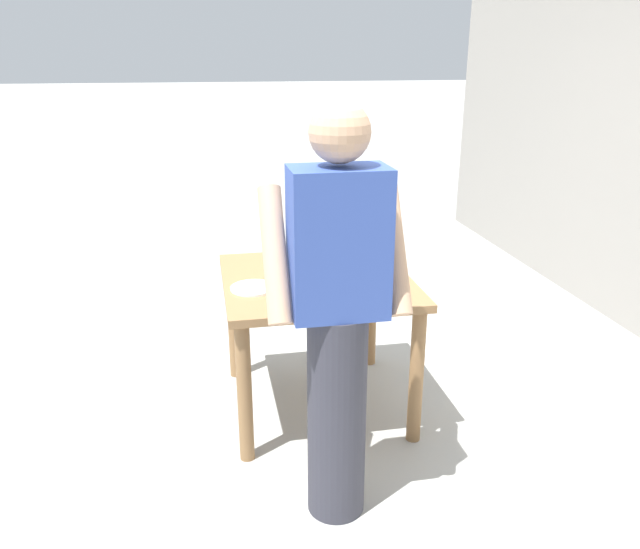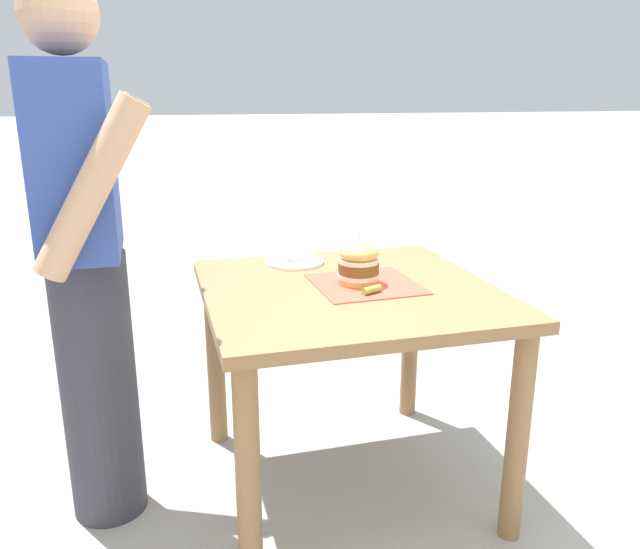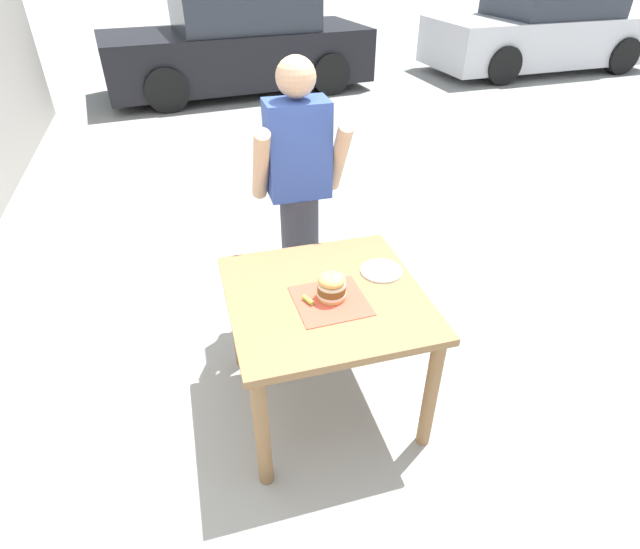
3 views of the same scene
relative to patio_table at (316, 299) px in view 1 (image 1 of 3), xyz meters
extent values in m
plane|color=#9E9E99|center=(0.00, 0.00, -0.62)|extent=(80.00, 80.00, 0.00)
cube|color=olive|center=(0.00, 0.00, 0.10)|extent=(0.95, 0.95, 0.04)
cylinder|color=olive|center=(-0.42, -0.42, -0.27)|extent=(0.07, 0.07, 0.71)
cylinder|color=olive|center=(0.42, -0.42, -0.27)|extent=(0.07, 0.07, 0.71)
cylinder|color=olive|center=(-0.42, 0.42, -0.27)|extent=(0.07, 0.07, 0.71)
cylinder|color=olive|center=(0.42, 0.42, -0.27)|extent=(0.07, 0.07, 0.71)
cube|color=#D64C38|center=(0.01, -0.06, 0.13)|extent=(0.35, 0.35, 0.00)
cylinder|color=#E5B25B|center=(0.02, -0.04, 0.14)|extent=(0.13, 0.13, 0.02)
cylinder|color=silver|center=(0.02, -0.04, 0.15)|extent=(0.14, 0.14, 0.01)
cylinder|color=brown|center=(0.02, -0.04, 0.18)|extent=(0.14, 0.14, 0.04)
cylinder|color=silver|center=(0.02, -0.04, 0.21)|extent=(0.13, 0.13, 0.01)
ellipsoid|color=#E5B25B|center=(0.02, -0.04, 0.23)|extent=(0.13, 0.13, 0.06)
cylinder|color=#D1B77F|center=(0.02, -0.04, 0.27)|extent=(0.00, 0.00, 0.05)
cylinder|color=#8EA83D|center=(-0.10, -0.05, 0.14)|extent=(0.05, 0.07, 0.02)
cylinder|color=white|center=(0.34, 0.11, 0.13)|extent=(0.22, 0.22, 0.01)
cylinder|color=silver|center=(0.32, 0.11, 0.14)|extent=(0.04, 0.17, 0.01)
cylinder|color=silver|center=(0.35, 0.11, 0.14)|extent=(0.03, 0.17, 0.01)
cylinder|color=#33333D|center=(0.07, 0.83, -0.17)|extent=(0.24, 0.24, 0.90)
cube|color=#334C9E|center=(0.07, 0.83, 0.56)|extent=(0.36, 0.22, 0.56)
sphere|color=tan|center=(0.07, 0.83, 0.96)|extent=(0.22, 0.22, 0.22)
cylinder|color=tan|center=(-0.16, 0.77, 0.51)|extent=(0.09, 0.34, 0.50)
cylinder|color=tan|center=(0.30, 0.77, 0.51)|extent=(0.09, 0.34, 0.50)
camera|label=1|loc=(0.55, 2.96, 1.22)|focal=35.00mm
camera|label=2|loc=(-1.89, 0.62, 0.75)|focal=35.00mm
camera|label=3|loc=(-0.56, -1.88, 1.59)|focal=28.00mm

